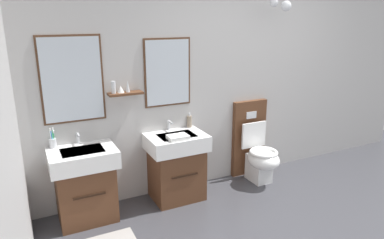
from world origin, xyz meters
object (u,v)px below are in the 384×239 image
Objects in this scene: vanity_sink_right at (176,165)px; folded_hand_towel at (178,137)px; toilet at (256,151)px; toothbrush_cup at (53,142)px; vanity_sink_left at (85,182)px; soap_dispenser at (189,121)px.

folded_hand_towel is (-0.04, -0.15, 0.38)m from vanity_sink_right.
toilet reaches higher than toothbrush_cup.
vanity_sink_left is 3.70× the size of toothbrush_cup.
soap_dispenser is (1.52, 0.01, 0.01)m from toothbrush_cup.
vanity_sink_left is at bearing 180.00° from vanity_sink_right.
toilet is 1.24m from folded_hand_towel.
vanity_sink_right is at bearing -7.71° from toothbrush_cup.
vanity_sink_right is 0.77× the size of toilet.
vanity_sink_right is 0.41m from folded_hand_towel.
toilet is 4.80× the size of toothbrush_cup.
vanity_sink_right is 3.50× the size of folded_hand_towel.
toilet is 5.78× the size of soap_dispenser.
soap_dispenser reaches higher than vanity_sink_left.
folded_hand_towel reaches higher than vanity_sink_left.
folded_hand_towel is at bearing -172.15° from toilet.
soap_dispenser is (0.26, 0.18, 0.43)m from vanity_sink_right.
toilet is 1.00m from soap_dispenser.
vanity_sink_left is 1.06m from folded_hand_towel.
vanity_sink_left is 0.52m from toothbrush_cup.
vanity_sink_right is at bearing 75.06° from folded_hand_towel.
vanity_sink_left is at bearing -34.79° from toothbrush_cup.
toilet is (1.12, 0.01, -0.03)m from vanity_sink_right.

